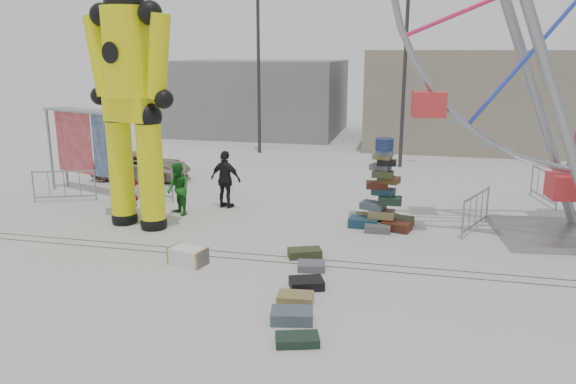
% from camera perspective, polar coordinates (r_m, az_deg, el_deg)
% --- Properties ---
extents(ground, '(90.00, 90.00, 0.00)m').
position_cam_1_polar(ground, '(13.28, -3.93, -7.86)').
color(ground, '#9E9E99').
rests_on(ground, ground).
extents(track_line_near, '(40.00, 0.04, 0.01)m').
position_cam_1_polar(track_line_near, '(13.82, -3.21, -6.94)').
color(track_line_near, '#47443F').
rests_on(track_line_near, ground).
extents(track_line_far, '(40.00, 0.04, 0.01)m').
position_cam_1_polar(track_line_far, '(14.17, -2.76, -6.38)').
color(track_line_far, '#47443F').
rests_on(track_line_far, ground).
extents(building_right, '(12.00, 8.00, 5.00)m').
position_cam_1_polar(building_right, '(32.04, 19.22, 8.97)').
color(building_right, gray).
rests_on(building_right, ground).
extents(building_left, '(10.00, 8.00, 4.40)m').
position_cam_1_polar(building_left, '(35.22, -2.97, 9.63)').
color(building_left, gray).
rests_on(building_left, ground).
extents(lamp_post_right, '(1.41, 0.25, 8.00)m').
position_cam_1_polar(lamp_post_right, '(24.78, 12.03, 12.73)').
color(lamp_post_right, '#2D2D30').
rests_on(lamp_post_right, ground).
extents(lamp_post_left, '(1.41, 0.25, 8.00)m').
position_cam_1_polar(lamp_post_left, '(27.81, -2.83, 13.14)').
color(lamp_post_left, '#2D2D30').
rests_on(lamp_post_left, ground).
extents(suitcase_tower, '(1.88, 1.61, 2.60)m').
position_cam_1_polar(suitcase_tower, '(16.40, 9.52, -1.05)').
color(suitcase_tower, '#193C4B').
rests_on(suitcase_tower, ground).
extents(crash_test_dummy, '(2.97, 1.31, 7.47)m').
position_cam_1_polar(crash_test_dummy, '(16.31, -15.74, 10.00)').
color(crash_test_dummy, black).
rests_on(crash_test_dummy, ground).
extents(banner_scaffold, '(4.13, 2.00, 2.99)m').
position_cam_1_polar(banner_scaffold, '(20.72, -19.37, 5.81)').
color(banner_scaffold, gray).
rests_on(banner_scaffold, ground).
extents(steamer_trunk, '(0.96, 0.69, 0.41)m').
position_cam_1_polar(steamer_trunk, '(13.71, -10.13, -6.43)').
color(steamer_trunk, silver).
rests_on(steamer_trunk, ground).
extents(row_case_0, '(0.92, 0.72, 0.21)m').
position_cam_1_polar(row_case_0, '(14.00, 1.71, -6.21)').
color(row_case_0, '#313C1E').
rests_on(row_case_0, ground).
extents(row_case_1, '(0.71, 0.59, 0.17)m').
position_cam_1_polar(row_case_1, '(13.23, 2.41, -7.52)').
color(row_case_1, '#58595F').
rests_on(row_case_1, ground).
extents(row_case_2, '(0.86, 0.76, 0.20)m').
position_cam_1_polar(row_case_2, '(12.26, 1.89, -9.26)').
color(row_case_2, black).
rests_on(row_case_2, ground).
extents(row_case_3, '(0.76, 0.54, 0.19)m').
position_cam_1_polar(row_case_3, '(11.59, 0.76, -10.73)').
color(row_case_3, olive).
rests_on(row_case_3, ground).
extents(row_case_4, '(0.88, 0.65, 0.24)m').
position_cam_1_polar(row_case_4, '(10.84, 0.40, -12.46)').
color(row_case_4, '#465464').
rests_on(row_case_4, ground).
extents(row_case_5, '(0.85, 0.63, 0.16)m').
position_cam_1_polar(row_case_5, '(10.12, 0.95, -14.77)').
color(row_case_5, '#192D22').
rests_on(row_case_5, ground).
extents(barricade_dummy_a, '(1.90, 0.81, 1.10)m').
position_cam_1_polar(barricade_dummy_a, '(20.34, -21.76, 0.58)').
color(barricade_dummy_a, gray).
rests_on(barricade_dummy_a, ground).
extents(barricade_dummy_b, '(2.00, 0.23, 1.10)m').
position_cam_1_polar(barricade_dummy_b, '(21.07, -13.01, 1.68)').
color(barricade_dummy_b, gray).
rests_on(barricade_dummy_b, ground).
extents(barricade_dummy_c, '(1.97, 0.56, 1.10)m').
position_cam_1_polar(barricade_dummy_c, '(19.82, -13.96, 0.84)').
color(barricade_dummy_c, gray).
rests_on(barricade_dummy_c, ground).
extents(barricade_wheel_front, '(0.91, 1.87, 1.10)m').
position_cam_1_polar(barricade_wheel_front, '(16.73, 18.53, -1.92)').
color(barricade_wheel_front, gray).
rests_on(barricade_wheel_front, ground).
extents(barricade_wheel_back, '(0.52, 1.98, 1.10)m').
position_cam_1_polar(barricade_wheel_back, '(20.71, 24.58, 0.53)').
color(barricade_wheel_back, gray).
rests_on(barricade_wheel_back, ground).
extents(pedestrian_red, '(0.63, 0.48, 1.57)m').
position_cam_1_polar(pedestrian_red, '(17.92, -15.82, 0.11)').
color(pedestrian_red, '#B2192A').
rests_on(pedestrian_red, ground).
extents(pedestrian_green, '(1.01, 0.99, 1.64)m').
position_cam_1_polar(pedestrian_green, '(17.64, -11.10, 0.28)').
color(pedestrian_green, '#1A681E').
rests_on(pedestrian_green, ground).
extents(pedestrian_black, '(1.17, 0.71, 1.87)m').
position_cam_1_polar(pedestrian_black, '(18.22, -6.34, 1.27)').
color(pedestrian_black, black).
rests_on(pedestrian_black, ground).
extents(parked_suv, '(3.90, 1.81, 1.08)m').
position_cam_1_polar(parked_suv, '(22.95, -14.68, 2.56)').
color(parked_suv, '#8C7F5A').
rests_on(parked_suv, ground).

